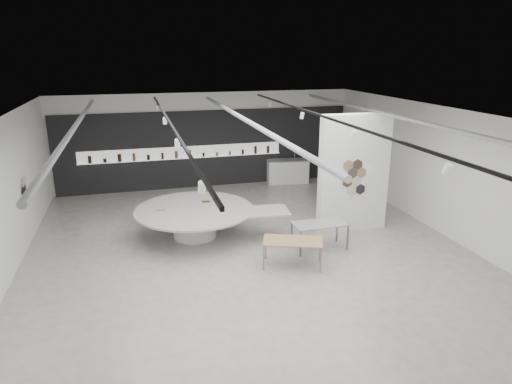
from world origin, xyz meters
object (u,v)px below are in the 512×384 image
object	(u,v)px
sample_table_wood	(293,242)
kitchen_counter	(288,171)
display_island	(197,218)
sample_table_stone	(320,225)
partition_column	(354,173)

from	to	relation	value
sample_table_wood	kitchen_counter	xyz separation A→B (m)	(2.44, 7.46, -0.16)
display_island	sample_table_stone	xyz separation A→B (m)	(3.18, -1.78, 0.12)
display_island	kitchen_counter	size ratio (longest dim) A/B	2.55
sample_table_stone	partition_column	bearing A→B (deg)	36.68
display_island	kitchen_counter	xyz separation A→B (m)	(4.54, 4.88, -0.08)
partition_column	sample_table_stone	distance (m)	2.22
sample_table_wood	sample_table_stone	bearing A→B (deg)	36.14
partition_column	display_island	xyz separation A→B (m)	(-4.73, 0.63, -1.22)
display_island	sample_table_wood	size ratio (longest dim) A/B	2.77
display_island	sample_table_wood	world-z (taller)	display_island
kitchen_counter	display_island	bearing A→B (deg)	-125.65
sample_table_stone	kitchen_counter	size ratio (longest dim) A/B	0.84
sample_table_wood	display_island	bearing A→B (deg)	129.11
partition_column	sample_table_stone	bearing A→B (deg)	-143.32
sample_table_wood	kitchen_counter	bearing A→B (deg)	71.85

